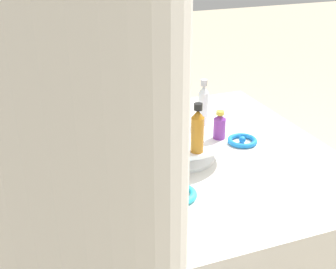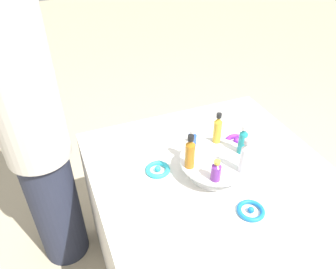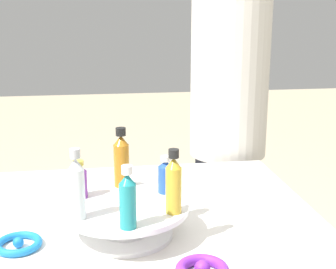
% 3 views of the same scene
% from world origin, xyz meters
% --- Properties ---
extents(party_table, '(0.96, 0.96, 0.71)m').
position_xyz_m(party_table, '(0.00, 0.00, 0.35)').
color(party_table, silver).
rests_on(party_table, ground_plane).
extents(display_stand, '(0.28, 0.28, 0.07)m').
position_xyz_m(display_stand, '(0.00, 0.00, 0.75)').
color(display_stand, white).
rests_on(display_stand, party_table).
extents(bottle_clear, '(0.03, 0.03, 0.15)m').
position_xyz_m(bottle_clear, '(-0.06, 0.10, 0.85)').
color(bottle_clear, silver).
rests_on(bottle_clear, display_stand).
extents(bottle_teal, '(0.03, 0.03, 0.13)m').
position_xyz_m(bottle_teal, '(-0.11, -0.00, 0.84)').
color(bottle_teal, teal).
rests_on(bottle_teal, display_stand).
extents(bottle_gold, '(0.03, 0.03, 0.14)m').
position_xyz_m(bottle_gold, '(-0.06, -0.10, 0.85)').
color(bottle_gold, gold).
rests_on(bottle_gold, display_stand).
extents(bottle_blue, '(0.04, 0.04, 0.09)m').
position_xyz_m(bottle_blue, '(0.06, -0.10, 0.82)').
color(bottle_blue, '#234CAD').
rests_on(bottle_blue, display_stand).
extents(bottle_amber, '(0.04, 0.04, 0.15)m').
position_xyz_m(bottle_amber, '(0.11, 0.00, 0.85)').
color(bottle_amber, '#AD6B19').
rests_on(bottle_amber, display_stand).
extents(bottle_purple, '(0.04, 0.04, 0.09)m').
position_xyz_m(bottle_purple, '(0.06, 0.10, 0.82)').
color(bottle_purple, '#702D93').
rests_on(bottle_purple, display_stand).
extents(ribbon_bow_blue, '(0.10, 0.10, 0.02)m').
position_xyz_m(ribbon_bow_blue, '(-0.02, 0.23, 0.72)').
color(ribbon_bow_blue, blue).
rests_on(ribbon_bow_blue, party_table).
extents(ribbon_bow_purple, '(0.10, 0.10, 0.03)m').
position_xyz_m(ribbon_bow_purple, '(-0.19, -0.13, 0.72)').
color(ribbon_bow_purple, purple).
rests_on(ribbon_bow_purple, party_table).
extents(ribbon_bow_teal, '(0.10, 0.10, 0.03)m').
position_xyz_m(ribbon_bow_teal, '(0.21, -0.09, 0.72)').
color(ribbon_bow_teal, '#2DB7CC').
rests_on(ribbon_bow_teal, party_table).
extents(person_figure, '(0.28, 0.28, 1.63)m').
position_xyz_m(person_figure, '(0.65, -0.41, 0.82)').
color(person_figure, '#282D42').
rests_on(person_figure, ground_plane).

